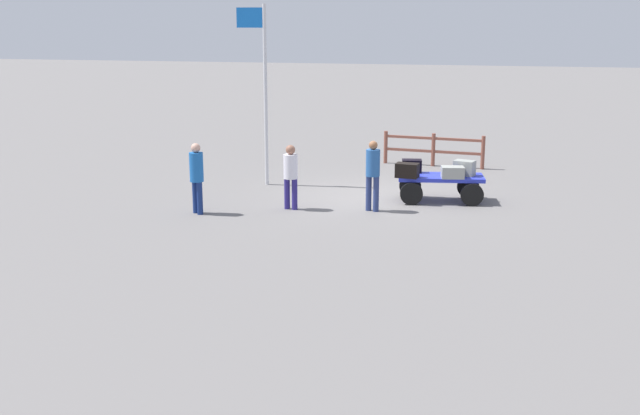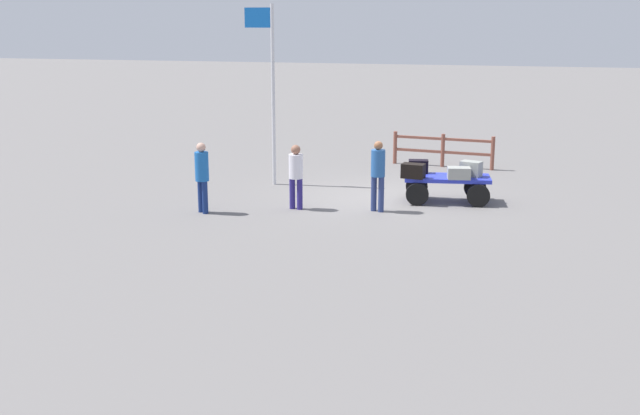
{
  "view_description": "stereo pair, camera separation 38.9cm",
  "coord_description": "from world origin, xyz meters",
  "px_view_note": "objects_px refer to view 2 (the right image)",
  "views": [
    {
      "loc": [
        -3.17,
        19.45,
        4.58
      ],
      "look_at": [
        0.11,
        6.0,
        1.16
      ],
      "focal_mm": 43.03,
      "sensor_mm": 36.0,
      "label": 1
    },
    {
      "loc": [
        -3.54,
        19.35,
        4.58
      ],
      "look_at": [
        0.11,
        6.0,
        1.16
      ],
      "focal_mm": 43.03,
      "sensor_mm": 36.0,
      "label": 2
    }
  ],
  "objects_px": {
    "worker_lead": "(378,171)",
    "suitcase_dark": "(471,169)",
    "suitcase_maroon": "(418,166)",
    "worker_trailing": "(296,172)",
    "luggage_cart": "(446,184)",
    "suitcase_navy": "(459,173)",
    "flagpole": "(270,81)",
    "worker_supervisor": "(202,173)",
    "suitcase_tan": "(413,171)"
  },
  "relations": [
    {
      "from": "luggage_cart",
      "to": "worker_trailing",
      "type": "bearing_deg",
      "value": 26.53
    },
    {
      "from": "suitcase_dark",
      "to": "flagpole",
      "type": "distance_m",
      "value": 6.01
    },
    {
      "from": "worker_trailing",
      "to": "luggage_cart",
      "type": "bearing_deg",
      "value": -153.47
    },
    {
      "from": "suitcase_maroon",
      "to": "flagpole",
      "type": "bearing_deg",
      "value": -8.67
    },
    {
      "from": "suitcase_tan",
      "to": "worker_lead",
      "type": "bearing_deg",
      "value": 54.15
    },
    {
      "from": "worker_lead",
      "to": "worker_trailing",
      "type": "height_order",
      "value": "worker_lead"
    },
    {
      "from": "suitcase_dark",
      "to": "worker_lead",
      "type": "relative_size",
      "value": 0.34
    },
    {
      "from": "worker_supervisor",
      "to": "suitcase_tan",
      "type": "bearing_deg",
      "value": -154.74
    },
    {
      "from": "flagpole",
      "to": "suitcase_tan",
      "type": "bearing_deg",
      "value": 162.41
    },
    {
      "from": "suitcase_dark",
      "to": "flagpole",
      "type": "relative_size",
      "value": 0.12
    },
    {
      "from": "worker_trailing",
      "to": "worker_supervisor",
      "type": "xyz_separation_m",
      "value": [
        2.06,
        0.96,
        0.06
      ]
    },
    {
      "from": "luggage_cart",
      "to": "suitcase_dark",
      "type": "distance_m",
      "value": 0.73
    },
    {
      "from": "flagpole",
      "to": "suitcase_maroon",
      "type": "bearing_deg",
      "value": 171.33
    },
    {
      "from": "suitcase_dark",
      "to": "flagpole",
      "type": "height_order",
      "value": "flagpole"
    },
    {
      "from": "suitcase_maroon",
      "to": "suitcase_dark",
      "type": "distance_m",
      "value": 1.36
    },
    {
      "from": "luggage_cart",
      "to": "worker_lead",
      "type": "relative_size",
      "value": 1.32
    },
    {
      "from": "suitcase_tan",
      "to": "worker_trailing",
      "type": "bearing_deg",
      "value": 25.49
    },
    {
      "from": "luggage_cart",
      "to": "worker_supervisor",
      "type": "xyz_separation_m",
      "value": [
        5.54,
        2.7,
        0.51
      ]
    },
    {
      "from": "suitcase_dark",
      "to": "worker_trailing",
      "type": "height_order",
      "value": "worker_trailing"
    },
    {
      "from": "luggage_cart",
      "to": "suitcase_maroon",
      "type": "distance_m",
      "value": 0.88
    },
    {
      "from": "worker_trailing",
      "to": "worker_supervisor",
      "type": "bearing_deg",
      "value": 24.96
    },
    {
      "from": "suitcase_dark",
      "to": "worker_lead",
      "type": "distance_m",
      "value": 2.64
    },
    {
      "from": "suitcase_navy",
      "to": "worker_supervisor",
      "type": "bearing_deg",
      "value": 22.54
    },
    {
      "from": "suitcase_dark",
      "to": "worker_supervisor",
      "type": "distance_m",
      "value": 6.77
    },
    {
      "from": "suitcase_maroon",
      "to": "worker_supervisor",
      "type": "xyz_separation_m",
      "value": [
        4.78,
        2.93,
        0.15
      ]
    },
    {
      "from": "worker_trailing",
      "to": "suitcase_maroon",
      "type": "bearing_deg",
      "value": -144.07
    },
    {
      "from": "worker_lead",
      "to": "worker_supervisor",
      "type": "xyz_separation_m",
      "value": [
        4.04,
        1.26,
        -0.02
      ]
    },
    {
      "from": "suitcase_dark",
      "to": "worker_lead",
      "type": "xyz_separation_m",
      "value": [
        2.1,
        1.59,
        0.14
      ]
    },
    {
      "from": "luggage_cart",
      "to": "flagpole",
      "type": "bearing_deg",
      "value": -9.99
    },
    {
      "from": "suitcase_dark",
      "to": "worker_lead",
      "type": "height_order",
      "value": "worker_lead"
    },
    {
      "from": "worker_supervisor",
      "to": "flagpole",
      "type": "relative_size",
      "value": 0.35
    },
    {
      "from": "worker_trailing",
      "to": "flagpole",
      "type": "relative_size",
      "value": 0.32
    },
    {
      "from": "worker_lead",
      "to": "luggage_cart",
      "type": "bearing_deg",
      "value": -136.2
    },
    {
      "from": "luggage_cart",
      "to": "suitcase_navy",
      "type": "height_order",
      "value": "suitcase_navy"
    },
    {
      "from": "worker_lead",
      "to": "suitcase_dark",
      "type": "bearing_deg",
      "value": -142.76
    },
    {
      "from": "luggage_cart",
      "to": "worker_trailing",
      "type": "relative_size",
      "value": 1.42
    },
    {
      "from": "suitcase_tan",
      "to": "worker_trailing",
      "type": "height_order",
      "value": "worker_trailing"
    },
    {
      "from": "luggage_cart",
      "to": "suitcase_navy",
      "type": "xyz_separation_m",
      "value": [
        -0.33,
        0.26,
        0.34
      ]
    },
    {
      "from": "suitcase_tan",
      "to": "worker_supervisor",
      "type": "xyz_separation_m",
      "value": [
        4.75,
        2.24,
        0.13
      ]
    },
    {
      "from": "worker_lead",
      "to": "worker_trailing",
      "type": "bearing_deg",
      "value": 8.58
    },
    {
      "from": "suitcase_dark",
      "to": "suitcase_tan",
      "type": "relative_size",
      "value": 0.97
    },
    {
      "from": "worker_supervisor",
      "to": "flagpole",
      "type": "height_order",
      "value": "flagpole"
    },
    {
      "from": "suitcase_dark",
      "to": "worker_supervisor",
      "type": "bearing_deg",
      "value": 24.92
    },
    {
      "from": "worker_trailing",
      "to": "worker_supervisor",
      "type": "distance_m",
      "value": 2.27
    },
    {
      "from": "suitcase_maroon",
      "to": "worker_trailing",
      "type": "xyz_separation_m",
      "value": [
        2.72,
        1.97,
        0.09
      ]
    },
    {
      "from": "worker_lead",
      "to": "flagpole",
      "type": "height_order",
      "value": "flagpole"
    },
    {
      "from": "suitcase_navy",
      "to": "flagpole",
      "type": "xyz_separation_m",
      "value": [
        5.34,
        -1.14,
        2.07
      ]
    },
    {
      "from": "worker_lead",
      "to": "flagpole",
      "type": "distance_m",
      "value": 4.61
    },
    {
      "from": "worker_lead",
      "to": "worker_trailing",
      "type": "distance_m",
      "value": 2.0
    },
    {
      "from": "luggage_cart",
      "to": "suitcase_navy",
      "type": "distance_m",
      "value": 0.54
    }
  ]
}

